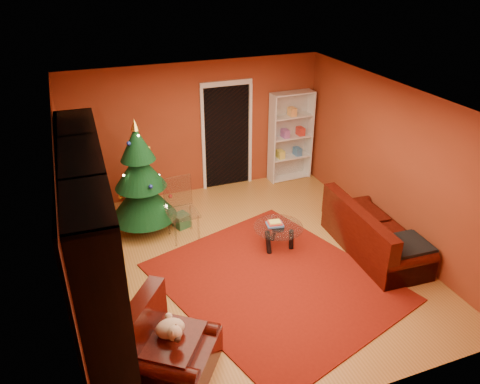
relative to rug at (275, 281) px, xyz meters
name	(u,v)px	position (x,y,z in m)	size (l,w,h in m)	color
floor	(249,263)	(-0.17, 0.61, -0.03)	(5.00, 5.50, 0.05)	#A36B2D
ceiling	(251,100)	(-0.17, 0.61, 2.62)	(5.00, 5.50, 0.05)	silver
wall_back	(197,129)	(-0.17, 3.39, 1.29)	(5.00, 0.05, 2.60)	maroon
wall_left	(68,220)	(-2.69, 0.61, 1.29)	(0.05, 5.50, 2.60)	maroon
wall_right	(394,164)	(2.36, 0.61, 1.29)	(0.05, 5.50, 2.60)	maroon
doorway	(227,138)	(0.43, 3.34, 1.04)	(1.06, 0.60, 2.16)	black
rug	(275,281)	(0.00, 0.00, 0.00)	(2.82, 3.29, 0.02)	maroon
media_unit	(95,254)	(-2.44, -0.22, 1.24)	(0.50, 3.27, 2.50)	black
christmas_tree	(140,178)	(-1.51, 2.20, 0.98)	(1.14, 1.14, 2.03)	black
gift_box_green	(181,220)	(-0.89, 2.03, 0.12)	(0.25, 0.25, 0.25)	#255C36
gift_box_red	(133,199)	(-1.56, 3.20, 0.09)	(0.21, 0.21, 0.21)	maroon
white_bookshelf	(291,137)	(1.78, 3.18, 0.93)	(0.90, 0.32, 1.94)	white
armchair	(174,345)	(-1.77, -1.07, 0.37)	(0.98, 0.98, 0.77)	black
dog	(170,328)	(-1.78, -1.00, 0.56)	(0.40, 0.30, 0.25)	beige
sofa	(376,228)	(1.85, 0.18, 0.42)	(1.98, 0.89, 0.85)	black
coffee_table	(278,237)	(0.42, 0.81, 0.20)	(0.81, 0.81, 0.51)	gray
acrylic_chair	(183,213)	(-0.95, 1.67, 0.47)	(0.49, 0.53, 0.96)	#66605B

